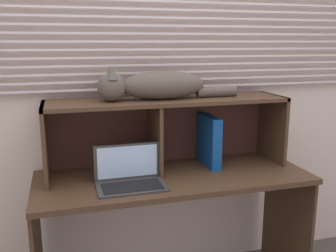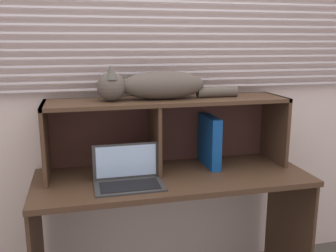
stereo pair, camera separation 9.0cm
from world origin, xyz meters
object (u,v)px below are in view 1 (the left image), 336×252
object	(u,v)px
laptop	(130,177)
book_stack	(130,170)
cat	(154,85)
binder_upright	(209,141)

from	to	relation	value
laptop	book_stack	size ratio (longest dim) A/B	1.71
cat	laptop	size ratio (longest dim) A/B	2.27
cat	binder_upright	xyz separation A→B (m)	(0.34, 0.00, -0.34)
cat	book_stack	xyz separation A→B (m)	(-0.15, 0.00, -0.48)
cat	binder_upright	world-z (taller)	cat
cat	book_stack	size ratio (longest dim) A/B	3.89
binder_upright	book_stack	distance (m)	0.50
cat	laptop	bearing A→B (deg)	-132.22
binder_upright	cat	bearing A→B (deg)	180.00
cat	laptop	xyz separation A→B (m)	(-0.18, -0.20, -0.45)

